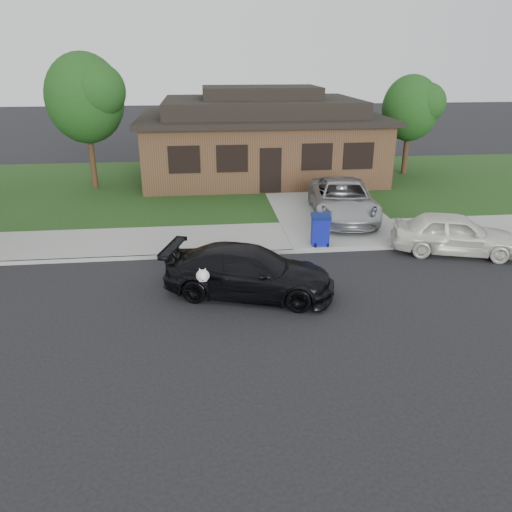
{
  "coord_description": "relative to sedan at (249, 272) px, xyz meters",
  "views": [
    {
      "loc": [
        0.76,
        -12.04,
        6.22
      ],
      "look_at": [
        2.16,
        0.64,
        1.1
      ],
      "focal_mm": 35.0,
      "sensor_mm": 36.0,
      "label": 1
    }
  ],
  "objects": [
    {
      "name": "recycling_bin",
      "position": [
        2.8,
        3.37,
        -0.02
      ],
      "size": [
        0.72,
        0.73,
        1.07
      ],
      "rotation": [
        0.0,
        0.0,
        -0.12
      ],
      "color": "#0D1594",
      "rests_on": "sidewalk"
    },
    {
      "name": "curb",
      "position": [
        -1.96,
        2.96,
        -0.62
      ],
      "size": [
        60.0,
        0.12,
        0.12
      ],
      "primitive_type": "cube",
      "color": "gray",
      "rests_on": "ground"
    },
    {
      "name": "tree_0",
      "position": [
        -6.29,
        12.34,
        3.79
      ],
      "size": [
        3.78,
        3.6,
        6.34
      ],
      "color": "#332114",
      "rests_on": "ground"
    },
    {
      "name": "house",
      "position": [
        2.04,
        14.46,
        1.45
      ],
      "size": [
        12.6,
        8.6,
        4.65
      ],
      "color": "#422B1C",
      "rests_on": "ground"
    },
    {
      "name": "minivan",
      "position": [
        4.41,
        6.39,
        0.19
      ],
      "size": [
        3.16,
        5.59,
        1.47
      ],
      "primitive_type": "imported",
      "rotation": [
        0.0,
        0.0,
        -0.14
      ],
      "color": "#A8ACB0",
      "rests_on": "driveway"
    },
    {
      "name": "ground",
      "position": [
        -1.96,
        -0.54,
        -0.68
      ],
      "size": [
        120.0,
        120.0,
        0.0
      ],
      "primitive_type": "plane",
      "color": "black",
      "rests_on": "ground"
    },
    {
      "name": "white_compact",
      "position": [
        7.18,
        2.41,
        0.01
      ],
      "size": [
        4.37,
        2.76,
        1.39
      ],
      "primitive_type": "imported",
      "rotation": [
        0.0,
        0.0,
        1.27
      ],
      "color": "silver",
      "rests_on": "ground"
    },
    {
      "name": "lawn",
      "position": [
        -1.96,
        12.46,
        -0.62
      ],
      "size": [
        60.0,
        13.0,
        0.13
      ],
      "primitive_type": "cube",
      "color": "#193814",
      "rests_on": "ground"
    },
    {
      "name": "tree_1",
      "position": [
        10.18,
        13.86,
        3.03
      ],
      "size": [
        3.15,
        3.0,
        5.25
      ],
      "color": "#332114",
      "rests_on": "ground"
    },
    {
      "name": "sidewalk",
      "position": [
        -1.96,
        4.46,
        -0.62
      ],
      "size": [
        60.0,
        3.0,
        0.12
      ],
      "primitive_type": "cube",
      "color": "gray",
      "rests_on": "ground"
    },
    {
      "name": "sedan",
      "position": [
        0.0,
        0.0,
        0.0
      ],
      "size": [
        5.06,
        3.23,
        1.37
      ],
      "rotation": [
        0.0,
        0.0,
        1.27
      ],
      "color": "black",
      "rests_on": "ground"
    },
    {
      "name": "driveway",
      "position": [
        4.04,
        9.46,
        -0.61
      ],
      "size": [
        4.5,
        13.0,
        0.14
      ],
      "primitive_type": "cube",
      "color": "gray",
      "rests_on": "ground"
    }
  ]
}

